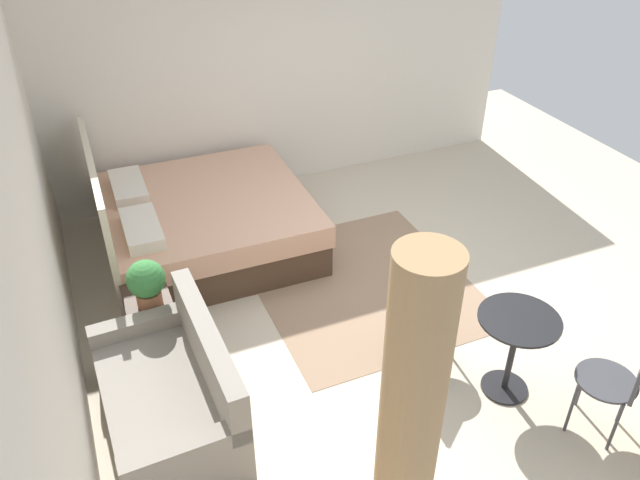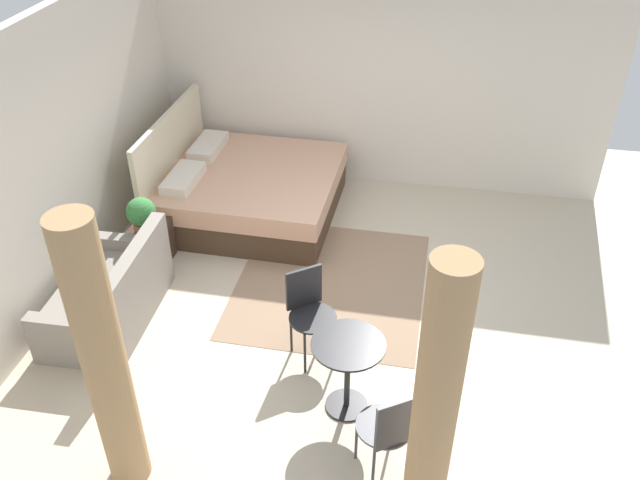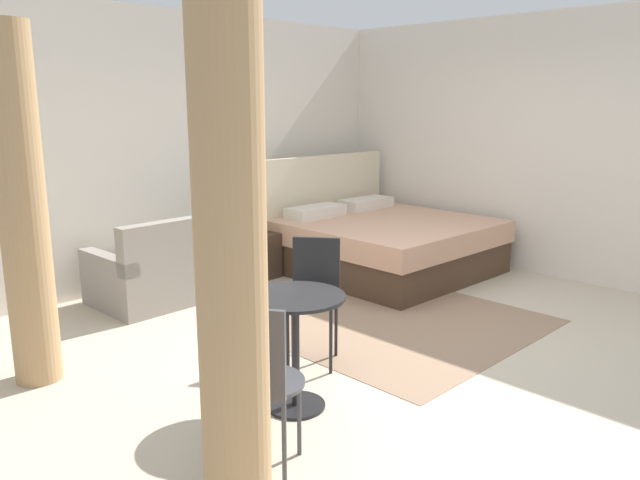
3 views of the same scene
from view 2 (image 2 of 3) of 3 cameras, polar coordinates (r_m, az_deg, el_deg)
The scene contains 13 objects.
ground_plane at distance 6.99m, azimuth 1.92°, elevation -5.13°, with size 8.28×8.71×0.02m, color beige.
wall_back at distance 7.14m, azimuth -21.22°, elevation 6.71°, with size 8.28×0.12×2.78m, color silver.
wall_right at distance 8.57m, azimuth 5.06°, elevation 13.46°, with size 0.12×5.71×2.78m, color silver.
area_rug at distance 7.18m, azimuth 0.89°, elevation -3.72°, with size 2.19×1.97×0.01m, color #93755B.
bed at distance 8.25m, azimuth -6.22°, elevation 4.27°, with size 2.01×2.07×1.23m.
couch at distance 6.89m, azimuth -17.44°, elevation -4.65°, with size 1.48×0.89×0.83m.
nightstand at distance 7.58m, azimuth -14.28°, elevation -0.43°, with size 0.50×0.38×0.48m.
potted_plant at distance 7.24m, azimuth -14.99°, elevation 2.15°, with size 0.31×0.31×0.41m.
balcony_table at distance 5.58m, azimuth 2.38°, elevation -10.49°, with size 0.61×0.61×0.73m.
cafe_chair_near_window at distance 6.04m, azimuth -0.98°, elevation -5.64°, with size 0.61×0.61×0.90m.
cafe_chair_near_couch at distance 5.08m, azimuth 6.02°, elevation -15.60°, with size 0.60×0.60×0.93m.
curtain_left at distance 4.39m, azimuth 9.76°, elevation -14.19°, with size 0.29×0.29×2.36m.
curtain_right at distance 4.85m, azimuth -17.90°, elevation -9.93°, with size 0.30×0.30×2.36m.
Camera 2 is at (-5.33, -0.79, 4.44)m, focal length 37.53 mm.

